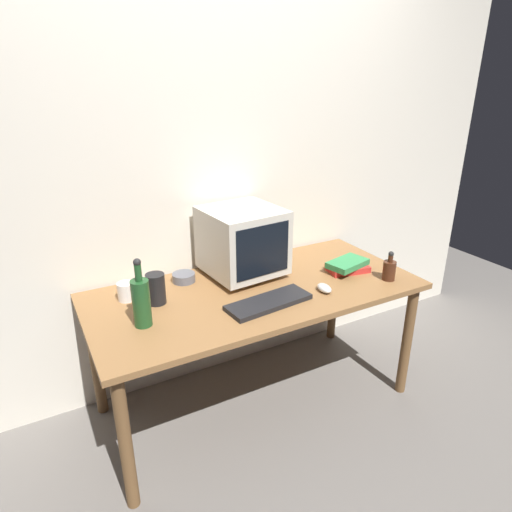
# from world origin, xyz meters

# --- Properties ---
(ground_plane) EXTENTS (6.00, 6.00, 0.00)m
(ground_plane) POSITION_xyz_m (0.00, 0.00, 0.00)
(ground_plane) COLOR slate
(back_wall) EXTENTS (4.00, 0.08, 2.50)m
(back_wall) POSITION_xyz_m (0.00, 0.45, 1.25)
(back_wall) COLOR silver
(back_wall) RESTS_ON ground
(desk) EXTENTS (1.68, 0.78, 0.71)m
(desk) POSITION_xyz_m (0.00, 0.00, 0.63)
(desk) COLOR olive
(desk) RESTS_ON ground
(crt_monitor) EXTENTS (0.41, 0.42, 0.37)m
(crt_monitor) POSITION_xyz_m (0.02, 0.19, 0.90)
(crt_monitor) COLOR beige
(crt_monitor) RESTS_ON desk
(keyboard) EXTENTS (0.43, 0.19, 0.02)m
(keyboard) POSITION_xyz_m (-0.03, -0.18, 0.72)
(keyboard) COLOR black
(keyboard) RESTS_ON desk
(computer_mouse) EXTENTS (0.07, 0.11, 0.04)m
(computer_mouse) POSITION_xyz_m (0.29, -0.19, 0.72)
(computer_mouse) COLOR beige
(computer_mouse) RESTS_ON desk
(bottle_tall) EXTENTS (0.08, 0.08, 0.31)m
(bottle_tall) POSITION_xyz_m (-0.60, -0.08, 0.82)
(bottle_tall) COLOR #1E4C23
(bottle_tall) RESTS_ON desk
(bottle_short) EXTENTS (0.07, 0.07, 0.16)m
(bottle_short) POSITION_xyz_m (0.67, -0.24, 0.76)
(bottle_short) COLOR #472314
(bottle_short) RESTS_ON desk
(book_stack) EXTENTS (0.25, 0.18, 0.07)m
(book_stack) POSITION_xyz_m (0.55, -0.05, 0.74)
(book_stack) COLOR red
(book_stack) RESTS_ON desk
(mug) EXTENTS (0.12, 0.08, 0.09)m
(mug) POSITION_xyz_m (-0.61, 0.19, 0.75)
(mug) COLOR white
(mug) RESTS_ON desk
(cd_spindle) EXTENTS (0.12, 0.12, 0.04)m
(cd_spindle) POSITION_xyz_m (-0.29, 0.26, 0.73)
(cd_spindle) COLOR #595B66
(cd_spindle) RESTS_ON desk
(metal_canister) EXTENTS (0.09, 0.09, 0.15)m
(metal_canister) POSITION_xyz_m (-0.49, 0.09, 0.78)
(metal_canister) COLOR black
(metal_canister) RESTS_ON desk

